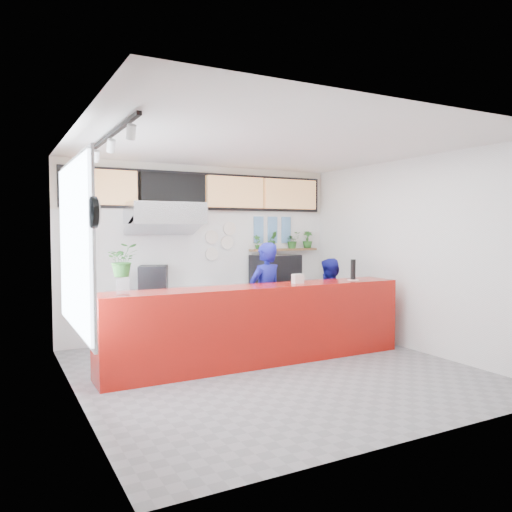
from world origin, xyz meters
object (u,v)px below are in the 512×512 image
object	(u,v)px
service_counter	(260,325)
panini_oven	(153,278)
staff_right	(329,301)
espresso_machine	(275,269)
staff_center	(265,297)
pepper_mill	(353,269)

from	to	relation	value
service_counter	panini_oven	bearing A→B (deg)	118.91
panini_oven	staff_right	xyz separation A→B (m)	(2.55, -1.29, -0.39)
espresso_machine	staff_right	distance (m)	1.39
service_counter	staff_center	xyz separation A→B (m)	(0.41, 0.58, 0.29)
service_counter	pepper_mill	world-z (taller)	pepper_mill
espresso_machine	staff_center	size ratio (longest dim) A/B	0.48
service_counter	espresso_machine	size ratio (longest dim) A/B	5.60
panini_oven	espresso_machine	size ratio (longest dim) A/B	0.55
panini_oven	pepper_mill	xyz separation A→B (m)	(2.61, -1.84, 0.17)
espresso_machine	staff_right	xyz separation A→B (m)	(0.26, -1.29, -0.45)
staff_center	pepper_mill	world-z (taller)	staff_center
service_counter	staff_center	size ratio (longest dim) A/B	2.67
panini_oven	pepper_mill	size ratio (longest dim) A/B	1.43
espresso_machine	staff_center	bearing A→B (deg)	-133.26
panini_oven	staff_center	distance (m)	1.88
panini_oven	espresso_machine	world-z (taller)	espresso_machine
staff_right	pepper_mill	size ratio (longest dim) A/B	4.56
espresso_machine	staff_right	bearing A→B (deg)	-85.84
staff_center	panini_oven	bearing A→B (deg)	-55.85
service_counter	staff_center	distance (m)	0.77
panini_oven	staff_right	world-z (taller)	staff_right
panini_oven	pepper_mill	bearing A→B (deg)	-13.12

